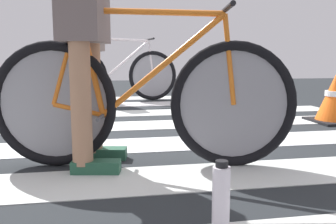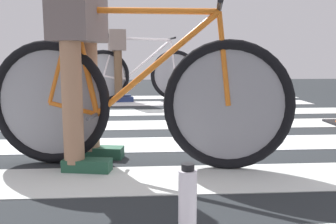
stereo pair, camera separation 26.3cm
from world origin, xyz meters
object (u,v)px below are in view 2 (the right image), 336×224
at_px(bicycle_1_of_2, 136,99).
at_px(cyclist_1_of_2, 81,54).
at_px(bicycle_2_of_2, 140,73).
at_px(cyclist_2_of_2, 117,56).
at_px(water_bottle, 188,200).

height_order(bicycle_1_of_2, cyclist_1_of_2, cyclist_1_of_2).
height_order(bicycle_2_of_2, cyclist_2_of_2, cyclist_2_of_2).
bearing_deg(water_bottle, cyclist_2_of_2, 97.23).
relative_size(bicycle_2_of_2, water_bottle, 6.78).
bearing_deg(bicycle_2_of_2, bicycle_1_of_2, -98.42).
bearing_deg(cyclist_1_of_2, water_bottle, -49.99).
bearing_deg(water_bottle, bicycle_2_of_2, 92.79).
distance_m(bicycle_1_of_2, water_bottle, 0.89).
relative_size(cyclist_1_of_2, cyclist_2_of_2, 1.00).
distance_m(cyclist_1_of_2, bicycle_2_of_2, 3.15).
bearing_deg(water_bottle, bicycle_1_of_2, 103.21).
xyz_separation_m(bicycle_2_of_2, cyclist_2_of_2, (-0.31, -0.05, 0.25)).
relative_size(bicycle_1_of_2, cyclist_2_of_2, 1.75).
xyz_separation_m(cyclist_1_of_2, cyclist_2_of_2, (-0.00, 3.08, 0.00)).
height_order(bicycle_1_of_2, cyclist_2_of_2, cyclist_2_of_2).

